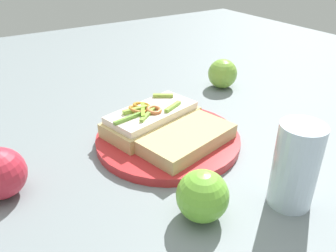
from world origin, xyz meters
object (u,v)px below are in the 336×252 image
apple_0 (202,196)px  drinking_glass (296,166)px  plate (168,139)px  bread_slice_side (185,138)px  apple_2 (222,74)px  sandwich (152,118)px

apple_0 → drinking_glass: bearing=70.3°
plate → bread_slice_side: size_ratio=1.58×
apple_2 → drinking_glass: size_ratio=0.58×
bread_slice_side → apple_2: apple_2 is taller
plate → bread_slice_side: bread_slice_side is taller
plate → apple_0: 0.20m
bread_slice_side → apple_0: (0.15, -0.08, 0.01)m
bread_slice_side → drinking_glass: drinking_glass is taller
plate → apple_2: 0.31m
sandwich → apple_0: 0.24m
bread_slice_side → apple_2: (-0.20, 0.25, 0.01)m
apple_0 → plate: bearing=160.6°
bread_slice_side → apple_0: 0.17m
bread_slice_side → sandwich: bearing=90.7°
plate → apple_2: apple_2 is taller
bread_slice_side → drinking_glass: 0.20m
bread_slice_side → drinking_glass: bearing=-88.3°
drinking_glass → plate: bearing=-165.9°
plate → bread_slice_side: (0.04, 0.01, 0.02)m
sandwich → drinking_glass: bearing=-89.0°
plate → drinking_glass: size_ratio=2.10×
sandwich → apple_2: size_ratio=2.75×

